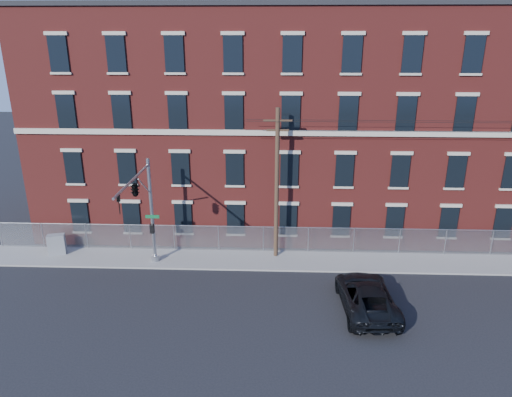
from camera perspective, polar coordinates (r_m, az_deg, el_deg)
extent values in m
plane|color=black|center=(26.88, -1.91, -12.46)|extent=(140.00, 140.00, 0.00)
cube|color=gray|center=(32.80, 20.36, -7.46)|extent=(65.00, 3.00, 0.12)
cube|color=maroon|center=(38.71, 17.78, 9.20)|extent=(55.00, 14.00, 16.00)
cube|color=black|center=(38.29, 19.09, 21.27)|extent=(55.30, 14.30, 0.30)
cube|color=#B1A794|center=(31.99, 21.04, 7.46)|extent=(55.00, 0.18, 0.35)
cube|color=black|center=(34.82, -20.92, -2.14)|extent=(1.20, 0.10, 2.20)
cube|color=black|center=(33.77, -21.63, 3.57)|extent=(1.20, 0.10, 2.20)
cube|color=black|center=(33.04, -22.44, 9.92)|extent=(1.20, 0.10, 2.20)
cube|color=black|center=(32.75, -23.26, 16.13)|extent=(1.20, 0.10, 2.20)
cube|color=black|center=(33.56, -15.14, -2.30)|extent=(1.20, 0.10, 2.20)
cube|color=black|center=(32.46, -15.69, 3.63)|extent=(1.20, 0.10, 2.20)
cube|color=black|center=(31.71, -16.31, 10.26)|extent=(1.20, 0.10, 2.20)
cube|color=black|center=(31.40, -16.94, 16.75)|extent=(1.20, 0.10, 2.20)
cube|color=black|center=(32.66, -8.99, -2.44)|extent=(1.20, 0.10, 2.20)
cube|color=black|center=(31.54, -9.32, 3.65)|extent=(1.20, 0.10, 2.20)
cube|color=black|center=(30.76, -9.70, 10.49)|extent=(1.20, 0.10, 2.20)
cube|color=black|center=(30.44, -10.10, 17.20)|extent=(1.20, 0.10, 2.20)
cube|color=black|center=(32.16, -2.56, -2.56)|extent=(1.20, 0.10, 2.20)
cube|color=black|center=(31.02, -2.65, 3.63)|extent=(1.20, 0.10, 2.20)
cube|color=black|center=(30.22, -2.77, 10.59)|extent=(1.20, 0.10, 2.20)
cube|color=black|center=(29.90, -2.88, 17.42)|extent=(1.20, 0.10, 2.20)
cube|color=black|center=(32.07, 3.99, -2.66)|extent=(1.20, 0.10, 2.20)
cube|color=black|center=(30.92, 4.14, 3.55)|extent=(1.20, 0.10, 2.20)
cube|color=black|center=(30.13, 4.32, 10.53)|extent=(1.20, 0.10, 2.20)
cube|color=black|center=(29.81, 4.50, 17.39)|extent=(1.20, 0.10, 2.20)
cube|color=black|center=(32.40, 10.49, -2.71)|extent=(1.20, 0.10, 2.20)
cube|color=black|center=(31.27, 10.89, 3.43)|extent=(1.20, 0.10, 2.20)
cube|color=black|center=(30.48, 11.33, 10.32)|extent=(1.20, 0.10, 2.20)
cube|color=black|center=(30.16, 11.80, 17.08)|extent=(1.20, 0.10, 2.20)
cube|color=black|center=(33.14, 16.78, -2.73)|extent=(1.20, 0.10, 2.20)
cube|color=black|center=(32.03, 17.39, 3.26)|extent=(1.20, 0.10, 2.20)
cube|color=black|center=(31.26, 18.09, 9.97)|extent=(1.20, 0.10, 2.20)
cube|color=black|center=(30.95, 18.79, 16.54)|extent=(1.20, 0.10, 2.20)
cube|color=black|center=(34.25, 22.73, -2.72)|extent=(1.20, 0.10, 2.20)
cube|color=black|center=(33.18, 23.52, 3.07)|extent=(1.20, 0.10, 2.20)
cube|color=black|center=(32.44, 24.41, 9.52)|extent=(1.20, 0.10, 2.20)
cube|color=black|center=(32.14, 25.31, 15.83)|extent=(1.20, 0.10, 2.20)
cube|color=black|center=(35.71, 28.25, -2.69)|extent=(1.20, 0.10, 2.20)
cube|color=#A5A8AD|center=(33.53, 19.89, -5.01)|extent=(59.00, 0.02, 1.80)
cylinder|color=#9EA0A5|center=(33.19, 20.07, -3.59)|extent=(59.00, 0.04, 0.04)
cylinder|color=#9EA0A5|center=(37.29, -29.13, -3.92)|extent=(0.06, 0.06, 1.85)
cylinder|color=#9EA0A5|center=(35.79, -24.87, -4.15)|extent=(0.06, 0.06, 1.85)
cylinder|color=#9EA0A5|center=(34.50, -20.25, -4.37)|extent=(0.06, 0.06, 1.85)
cylinder|color=#9EA0A5|center=(33.44, -15.31, -4.58)|extent=(0.06, 0.06, 1.85)
cylinder|color=#9EA0A5|center=(32.65, -10.09, -4.76)|extent=(0.06, 0.06, 1.85)
cylinder|color=#9EA0A5|center=(32.15, -4.65, -4.90)|extent=(0.06, 0.06, 1.85)
cylinder|color=#9EA0A5|center=(31.93, 0.91, -5.01)|extent=(0.06, 0.06, 1.85)
cylinder|color=#9EA0A5|center=(32.02, 6.49, -5.07)|extent=(0.06, 0.06, 1.85)
cylinder|color=#9EA0A5|center=(32.41, 12.00, -5.08)|extent=(0.06, 0.06, 1.85)
cylinder|color=#9EA0A5|center=(33.09, 17.32, -5.04)|extent=(0.06, 0.06, 1.85)
cylinder|color=#9EA0A5|center=(34.03, 22.39, -4.97)|extent=(0.06, 0.06, 1.85)
cylinder|color=#9EA0A5|center=(35.23, 27.15, -4.87)|extent=(0.06, 0.06, 1.85)
cylinder|color=#9EA0A5|center=(30.28, -12.77, -1.57)|extent=(0.22, 0.22, 7.00)
cylinder|color=#9EA0A5|center=(31.57, -12.34, -7.18)|extent=(0.50, 0.50, 0.40)
cylinder|color=#9EA0A5|center=(26.36, -15.01, 2.25)|extent=(0.14, 6.50, 0.14)
cylinder|color=#9EA0A5|center=(28.52, -13.67, 1.53)|extent=(0.08, 2.18, 1.56)
cube|color=#0C592D|center=(30.24, -12.71, -2.20)|extent=(0.90, 0.03, 0.22)
cube|color=black|center=(30.46, -12.74, -3.67)|extent=(0.25, 0.25, 0.60)
imported|color=black|center=(24.22, -16.60, -0.75)|extent=(0.16, 0.20, 1.00)
imported|color=black|center=(26.74, -14.76, 1.28)|extent=(0.53, 2.48, 1.00)
cylinder|color=#3F2D1F|center=(29.81, 2.59, 1.62)|extent=(0.28, 0.28, 10.00)
cube|color=#3F2D1F|center=(28.83, 2.71, 9.61)|extent=(1.80, 0.12, 0.12)
cube|color=#3F2D1F|center=(28.94, 2.69, 8.44)|extent=(1.40, 0.12, 0.12)
imported|color=black|center=(26.38, 13.51, -11.63)|extent=(2.97, 6.02, 1.64)
cube|color=slate|center=(34.38, -23.44, -5.23)|extent=(1.23, 0.84, 1.40)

